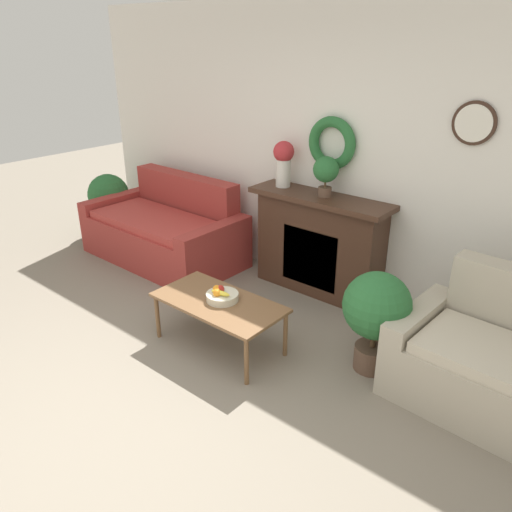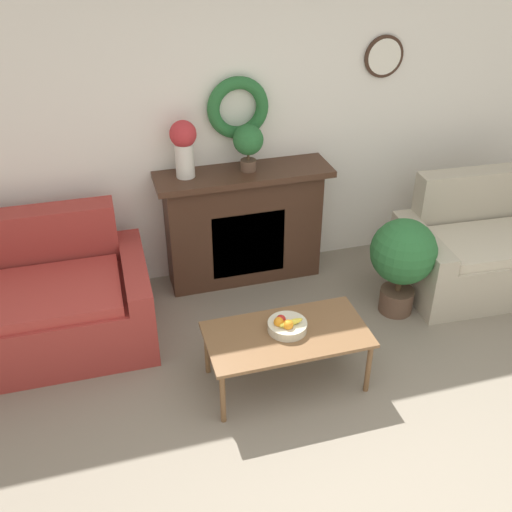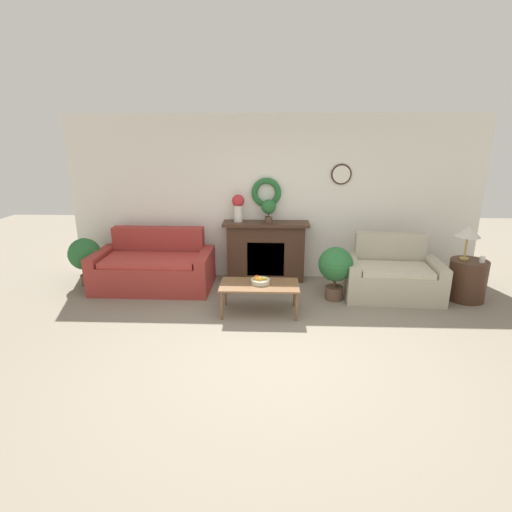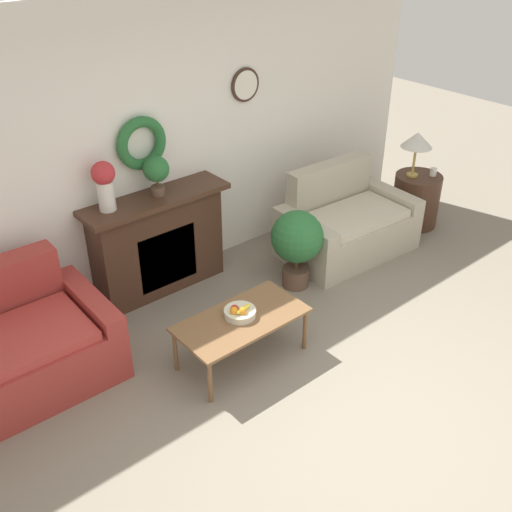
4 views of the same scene
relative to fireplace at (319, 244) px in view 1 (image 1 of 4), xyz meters
The scene contains 11 objects.
ground_plane 2.57m from the fireplace, 87.18° to the right, with size 16.00×16.00×0.00m, color gray.
wall_back 0.88m from the fireplace, 58.93° to the left, with size 6.80×0.16×2.70m.
fireplace is the anchor object (origin of this frame).
couch_left 1.84m from the fireplace, 166.78° to the right, with size 1.85×0.99×0.91m.
loveseat_right 2.04m from the fireplace, 18.70° to the right, with size 1.44×0.93×0.91m.
coffee_table 1.35m from the fireplace, 92.78° to the right, with size 1.07×0.55×0.42m.
fruit_bowl 1.32m from the fireplace, 92.57° to the right, with size 0.26×0.26×0.11m.
vase_on_mantel_left 0.88m from the fireplace, behind, with size 0.20×0.20×0.45m.
potted_plant_on_mantel 0.73m from the fireplace, 19.07° to the right, with size 0.24×0.24×0.37m.
potted_plant_floor_by_couch 2.95m from the fireplace, behind, with size 0.51×0.51×0.78m.
potted_plant_floor_by_loveseat 1.32m from the fireplace, 38.20° to the right, with size 0.51×0.51×0.80m.
Camera 1 is at (2.28, -1.32, 2.36)m, focal length 35.00 mm.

